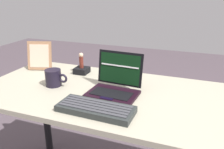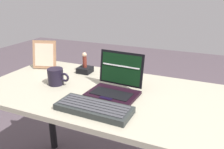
{
  "view_description": "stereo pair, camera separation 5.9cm",
  "coord_description": "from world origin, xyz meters",
  "px_view_note": "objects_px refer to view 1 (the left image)",
  "views": [
    {
      "loc": [
        0.3,
        -1.02,
        1.25
      ],
      "look_at": [
        -0.06,
        -0.05,
        0.87
      ],
      "focal_mm": 36.95,
      "sensor_mm": 36.0,
      "label": 1
    },
    {
      "loc": [
        0.35,
        -1.0,
        1.25
      ],
      "look_at": [
        -0.06,
        -0.05,
        0.87
      ],
      "focal_mm": 36.95,
      "sensor_mm": 36.0,
      "label": 2
    }
  ],
  "objects_px": {
    "external_keyboard": "(96,109)",
    "figurine": "(81,60)",
    "laptop_front": "(115,85)",
    "photo_frame": "(40,56)",
    "figurine_stand": "(82,70)",
    "coffee_mug": "(54,78)"
  },
  "relations": [
    {
      "from": "photo_frame",
      "to": "figurine",
      "type": "distance_m",
      "value": 0.29
    },
    {
      "from": "figurine_stand",
      "to": "coffee_mug",
      "type": "distance_m",
      "value": 0.24
    },
    {
      "from": "laptop_front",
      "to": "figurine_stand",
      "type": "distance_m",
      "value": 0.37
    },
    {
      "from": "figurine_stand",
      "to": "figurine",
      "type": "height_order",
      "value": "figurine"
    },
    {
      "from": "external_keyboard",
      "to": "figurine_stand",
      "type": "xyz_separation_m",
      "value": [
        -0.29,
        0.42,
        0.0
      ]
    },
    {
      "from": "laptop_front",
      "to": "external_keyboard",
      "type": "relative_size",
      "value": 0.76
    },
    {
      "from": "external_keyboard",
      "to": "photo_frame",
      "type": "distance_m",
      "value": 0.7
    },
    {
      "from": "photo_frame",
      "to": "coffee_mug",
      "type": "distance_m",
      "value": 0.32
    },
    {
      "from": "figurine_stand",
      "to": "figurine",
      "type": "bearing_deg",
      "value": -26.57
    },
    {
      "from": "figurine_stand",
      "to": "photo_frame",
      "type": "bearing_deg",
      "value": -174.35
    },
    {
      "from": "figurine",
      "to": "coffee_mug",
      "type": "relative_size",
      "value": 0.74
    },
    {
      "from": "coffee_mug",
      "to": "figurine",
      "type": "bearing_deg",
      "value": 78.0
    },
    {
      "from": "laptop_front",
      "to": "figurine_stand",
      "type": "height_order",
      "value": "laptop_front"
    },
    {
      "from": "external_keyboard",
      "to": "figurine",
      "type": "relative_size",
      "value": 3.52
    },
    {
      "from": "external_keyboard",
      "to": "figurine_stand",
      "type": "distance_m",
      "value": 0.51
    },
    {
      "from": "figurine",
      "to": "coffee_mug",
      "type": "distance_m",
      "value": 0.24
    },
    {
      "from": "laptop_front",
      "to": "photo_frame",
      "type": "xyz_separation_m",
      "value": [
        -0.59,
        0.18,
        0.05
      ]
    },
    {
      "from": "photo_frame",
      "to": "figurine_stand",
      "type": "relative_size",
      "value": 2.21
    },
    {
      "from": "external_keyboard",
      "to": "photo_frame",
      "type": "xyz_separation_m",
      "value": [
        -0.58,
        0.39,
        0.08
      ]
    },
    {
      "from": "figurine",
      "to": "photo_frame",
      "type": "bearing_deg",
      "value": -174.35
    },
    {
      "from": "figurine",
      "to": "coffee_mug",
      "type": "xyz_separation_m",
      "value": [
        -0.05,
        -0.23,
        -0.04
      ]
    },
    {
      "from": "external_keyboard",
      "to": "figurine",
      "type": "xyz_separation_m",
      "value": [
        -0.29,
        0.42,
        0.07
      ]
    }
  ]
}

